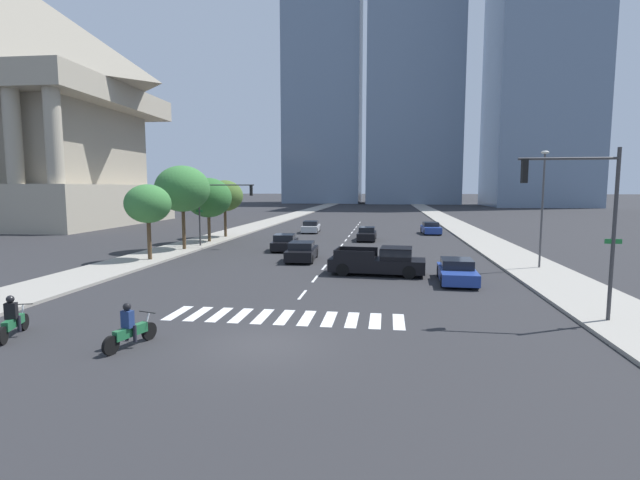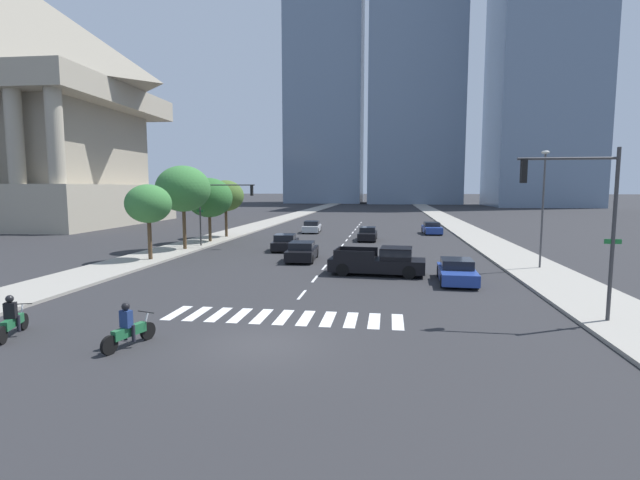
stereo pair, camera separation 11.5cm
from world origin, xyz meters
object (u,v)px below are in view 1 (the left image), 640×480
Objects in this scene: traffic_signal_far at (220,201)px; street_tree_third at (208,198)px; sedan_blue_1 at (457,272)px; sedan_blue_2 at (431,228)px; motorcycle_lead at (130,330)px; sedan_silver_3 at (311,227)px; pickup_truck at (382,261)px; street_lamp_east at (543,200)px; motorcycle_trailing at (13,321)px; sedan_black_5 at (285,243)px; street_tree_second at (182,189)px; sedan_black_0 at (302,252)px; sedan_black_4 at (367,234)px; street_tree_fourth at (225,196)px; traffic_signal_near at (581,205)px; street_tree_nearest at (148,204)px.

street_tree_third is (-2.28, 3.14, 0.17)m from traffic_signal_far.
sedan_blue_2 is (1.06, 27.51, 0.03)m from sedan_blue_1.
traffic_signal_far is at bearing -54.48° from sedan_blue_2.
motorcycle_lead is 39.64m from sedan_silver_3.
street_tree_third is (-21.34, -11.86, 3.62)m from sedan_blue_2.
motorcycle_lead is 0.49× the size of sedan_blue_2.
street_lamp_east reaches higher than pickup_truck.
motorcycle_trailing reaches higher than sedan_black_5.
street_tree_second is at bearing -90.00° from street_tree_third.
street_tree_third is at bearing 46.18° from sedan_black_0.
sedan_black_0 is at bearing -29.86° from sedan_blue_2.
sedan_silver_3 is at bearing -3.71° from sedan_black_5.
sedan_black_0 is 0.62× the size of street_lamp_east.
motorcycle_lead reaches higher than sedan_black_4.
sedan_black_4 is 15.56m from street_tree_third.
motorcycle_lead is at bearing -20.81° from sedan_blue_2.
sedan_black_0 reaches higher than sedan_blue_2.
street_tree_fourth is at bearing -132.52° from sedan_blue_1.
street_lamp_east is at bearing -115.89° from sedan_black_5.
street_tree_fourth is (-2.28, 7.59, 0.27)m from traffic_signal_far.
street_tree_third is (-14.51, -4.29, 3.62)m from sedan_black_4.
traffic_signal_near is at bearing -95.70° from motorcycle_trailing.
street_tree_fourth is at bearing 90.00° from street_tree_third.
street_tree_fourth is (-20.27, 20.10, 3.74)m from sedan_blue_1.
traffic_signal_far is 7.93m from street_tree_fourth.
motorcycle_trailing is at bearing -86.59° from traffic_signal_far.
motorcycle_lead is at bearing 177.55° from sedan_silver_3.
pickup_truck is 12.18m from traffic_signal_near.
sedan_black_0 is 16.03m from street_lamp_east.
traffic_signal_near reaches higher than motorcycle_trailing.
traffic_signal_far is (-21.32, 19.84, -0.44)m from traffic_signal_near.
street_tree_nearest is (-26.01, -0.33, -0.35)m from street_lamp_east.
sedan_silver_3 is (-8.43, 25.68, -0.20)m from pickup_truck.
traffic_signal_near is at bearing -46.13° from pickup_truck.
sedan_blue_2 is 0.99× the size of sedan_black_4.
traffic_signal_far is 8.34m from street_tree_nearest.
sedan_blue_1 is 1.01× the size of sedan_blue_2.
pickup_truck is at bearing -41.00° from street_tree_third.
sedan_black_5 is at bearing 159.09° from street_lamp_east.
street_tree_fourth is at bearing -73.54° from sedan_blue_2.
sedan_black_0 is 11.20m from street_tree_nearest.
street_tree_second reaches higher than sedan_silver_3.
sedan_blue_1 is 20.76m from sedan_black_4.
sedan_black_0 is 14.45m from street_tree_third.
street_tree_fourth is (-26.01, 15.28, -0.05)m from street_lamp_east.
street_tree_second reaches higher than street_tree_third.
motorcycle_trailing is 39.46m from sedan_silver_3.
street_tree_third is (-8.10, 3.99, 3.61)m from sedan_black_5.
pickup_truck is 21.70m from street_tree_third.
sedan_black_5 is at bearing -37.17° from sedan_black_4.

